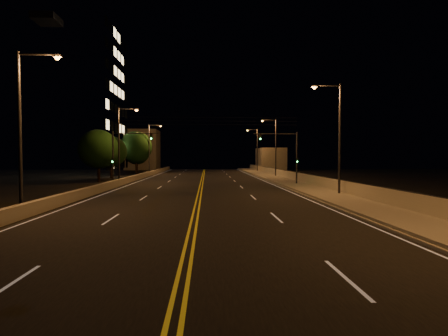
{
  "coord_description": "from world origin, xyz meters",
  "views": [
    {
      "loc": [
        0.67,
        -7.14,
        3.38
      ],
      "look_at": [
        2.0,
        18.0,
        2.5
      ],
      "focal_mm": 26.0,
      "sensor_mm": 36.0,
      "label": 1
    }
  ],
  "objects_px": {
    "streetlight_6": "(151,146)",
    "traffic_signal_left": "(122,152)",
    "traffic_signal_right": "(288,152)",
    "streetlight_4": "(24,121)",
    "tree_3": "(137,152)",
    "streetlight_1": "(337,132)",
    "tree_2": "(136,147)",
    "tree_1": "(111,152)",
    "streetlight_5": "(121,140)",
    "building_tower": "(48,100)",
    "streetlight_3": "(256,147)",
    "streetlight_2": "(274,144)",
    "tree_0": "(98,149)"
  },
  "relations": [
    {
      "from": "streetlight_6",
      "to": "traffic_signal_left",
      "type": "relative_size",
      "value": 1.52
    },
    {
      "from": "streetlight_6",
      "to": "traffic_signal_right",
      "type": "distance_m",
      "value": 32.01
    },
    {
      "from": "streetlight_4",
      "to": "tree_3",
      "type": "bearing_deg",
      "value": 94.33
    },
    {
      "from": "streetlight_1",
      "to": "tree_2",
      "type": "bearing_deg",
      "value": 123.87
    },
    {
      "from": "tree_1",
      "to": "streetlight_5",
      "type": "bearing_deg",
      "value": -68.42
    },
    {
      "from": "streetlight_1",
      "to": "building_tower",
      "type": "height_order",
      "value": "building_tower"
    },
    {
      "from": "streetlight_3",
      "to": "traffic_signal_right",
      "type": "xyz_separation_m",
      "value": [
        -1.52,
        -34.12,
        -1.52
      ]
    },
    {
      "from": "streetlight_6",
      "to": "building_tower",
      "type": "distance_m",
      "value": 19.21
    },
    {
      "from": "streetlight_2",
      "to": "streetlight_6",
      "type": "relative_size",
      "value": 1.0
    },
    {
      "from": "traffic_signal_right",
      "to": "traffic_signal_left",
      "type": "distance_m",
      "value": 18.82
    },
    {
      "from": "tree_2",
      "to": "building_tower",
      "type": "bearing_deg",
      "value": -163.47
    },
    {
      "from": "streetlight_5",
      "to": "tree_2",
      "type": "xyz_separation_m",
      "value": [
        -2.99,
        22.32,
        -0.23
      ]
    },
    {
      "from": "streetlight_1",
      "to": "tree_3",
      "type": "relative_size",
      "value": 1.38
    },
    {
      "from": "streetlight_2",
      "to": "tree_1",
      "type": "distance_m",
      "value": 26.11
    },
    {
      "from": "streetlight_4",
      "to": "traffic_signal_left",
      "type": "distance_m",
      "value": 17.38
    },
    {
      "from": "streetlight_1",
      "to": "traffic_signal_right",
      "type": "bearing_deg",
      "value": 98.54
    },
    {
      "from": "streetlight_1",
      "to": "streetlight_3",
      "type": "relative_size",
      "value": 1.0
    },
    {
      "from": "streetlight_6",
      "to": "tree_1",
      "type": "distance_m",
      "value": 10.5
    },
    {
      "from": "tree_0",
      "to": "tree_1",
      "type": "distance_m",
      "value": 8.83
    },
    {
      "from": "streetlight_6",
      "to": "building_tower",
      "type": "bearing_deg",
      "value": -170.36
    },
    {
      "from": "traffic_signal_right",
      "to": "streetlight_6",
      "type": "bearing_deg",
      "value": 128.58
    },
    {
      "from": "streetlight_1",
      "to": "tree_1",
      "type": "distance_m",
      "value": 36.68
    },
    {
      "from": "streetlight_6",
      "to": "traffic_signal_left",
      "type": "xyz_separation_m",
      "value": [
        1.12,
        -25.0,
        -1.52
      ]
    },
    {
      "from": "streetlight_1",
      "to": "streetlight_2",
      "type": "distance_m",
      "value": 25.18
    },
    {
      "from": "streetlight_2",
      "to": "streetlight_4",
      "type": "bearing_deg",
      "value": -123.56
    },
    {
      "from": "traffic_signal_left",
      "to": "traffic_signal_right",
      "type": "bearing_deg",
      "value": 0.0
    },
    {
      "from": "building_tower",
      "to": "tree_1",
      "type": "bearing_deg",
      "value": -26.96
    },
    {
      "from": "streetlight_5",
      "to": "tree_0",
      "type": "distance_m",
      "value": 4.81
    },
    {
      "from": "streetlight_1",
      "to": "streetlight_4",
      "type": "xyz_separation_m",
      "value": [
        -21.46,
        -7.16,
        0.0
      ]
    },
    {
      "from": "streetlight_6",
      "to": "tree_2",
      "type": "distance_m",
      "value": 3.26
    },
    {
      "from": "streetlight_2",
      "to": "tree_1",
      "type": "bearing_deg",
      "value": 178.71
    },
    {
      "from": "streetlight_5",
      "to": "traffic_signal_left",
      "type": "relative_size",
      "value": 1.52
    },
    {
      "from": "traffic_signal_right",
      "to": "building_tower",
      "type": "height_order",
      "value": "building_tower"
    },
    {
      "from": "tree_0",
      "to": "tree_2",
      "type": "xyz_separation_m",
      "value": [
        0.71,
        19.43,
        0.82
      ]
    },
    {
      "from": "streetlight_1",
      "to": "streetlight_6",
      "type": "bearing_deg",
      "value": 121.43
    },
    {
      "from": "tree_0",
      "to": "tree_2",
      "type": "relative_size",
      "value": 0.84
    },
    {
      "from": "streetlight_5",
      "to": "traffic_signal_right",
      "type": "relative_size",
      "value": 1.52
    },
    {
      "from": "streetlight_5",
      "to": "tree_0",
      "type": "xyz_separation_m",
      "value": [
        -3.7,
        2.89,
        -1.05
      ]
    },
    {
      "from": "traffic_signal_left",
      "to": "tree_0",
      "type": "relative_size",
      "value": 0.89
    },
    {
      "from": "streetlight_6",
      "to": "tree_3",
      "type": "height_order",
      "value": "streetlight_6"
    },
    {
      "from": "streetlight_5",
      "to": "streetlight_2",
      "type": "bearing_deg",
      "value": 27.32
    },
    {
      "from": "streetlight_4",
      "to": "streetlight_2",
      "type": "bearing_deg",
      "value": 56.44
    },
    {
      "from": "streetlight_5",
      "to": "tree_1",
      "type": "height_order",
      "value": "streetlight_5"
    },
    {
      "from": "building_tower",
      "to": "streetlight_3",
      "type": "bearing_deg",
      "value": 17.3
    },
    {
      "from": "traffic_signal_left",
      "to": "streetlight_3",
      "type": "bearing_deg",
      "value": 59.2
    },
    {
      "from": "tree_1",
      "to": "tree_2",
      "type": "distance_m",
      "value": 10.82
    },
    {
      "from": "traffic_signal_left",
      "to": "building_tower",
      "type": "relative_size",
      "value": 0.22
    },
    {
      "from": "streetlight_4",
      "to": "traffic_signal_right",
      "type": "xyz_separation_m",
      "value": [
        19.94,
        17.28,
        -1.52
      ]
    },
    {
      "from": "traffic_signal_left",
      "to": "tree_2",
      "type": "bearing_deg",
      "value": 98.87
    },
    {
      "from": "tree_0",
      "to": "tree_3",
      "type": "distance_m",
      "value": 22.7
    }
  ]
}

